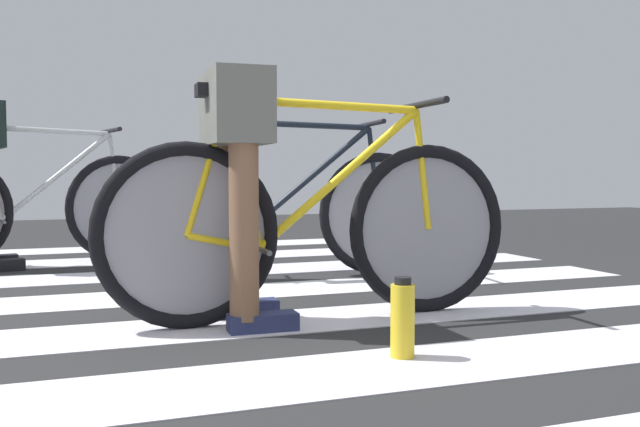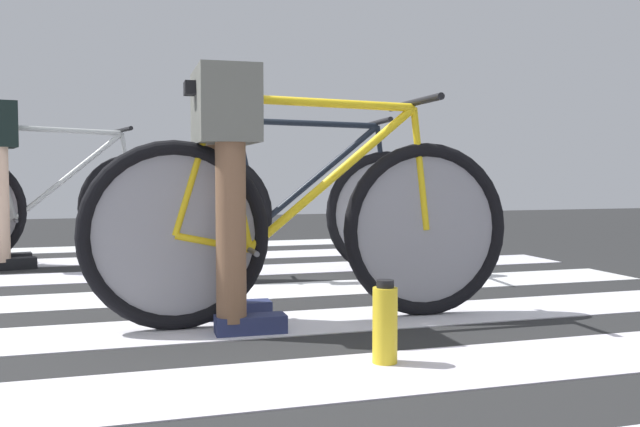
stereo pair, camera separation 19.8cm
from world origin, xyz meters
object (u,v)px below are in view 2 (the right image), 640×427
bicycle_3_of_3 (52,205)px  water_bottle (385,324)px  bicycle_1_of_3 (306,226)px  cyclist_1_of_3 (226,161)px  bicycle_2_of_3 (299,210)px

bicycle_3_of_3 → water_bottle: size_ratio=6.51×
bicycle_3_of_3 → water_bottle: bearing=-79.0°
bicycle_1_of_3 → bicycle_3_of_3: (-1.09, 2.18, 0.00)m
bicycle_1_of_3 → bicycle_3_of_3: 2.43m
cyclist_1_of_3 → bicycle_2_of_3: size_ratio=0.57×
bicycle_1_of_3 → cyclist_1_of_3: cyclist_1_of_3 is taller
cyclist_1_of_3 → bicycle_3_of_3: size_ratio=0.57×
cyclist_1_of_3 → bicycle_2_of_3: (0.59, 1.12, -0.25)m
bicycle_2_of_3 → cyclist_1_of_3: bearing=-111.8°
bicycle_1_of_3 → bicycle_2_of_3: 1.17m
bicycle_2_of_3 → water_bottle: 1.81m
bicycle_1_of_3 → bicycle_2_of_3: same height
bicycle_1_of_3 → water_bottle: bicycle_1_of_3 is taller
bicycle_1_of_3 → cyclist_1_of_3: (-0.31, 0.01, 0.25)m
bicycle_2_of_3 → water_bottle: (-0.21, -1.78, -0.26)m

